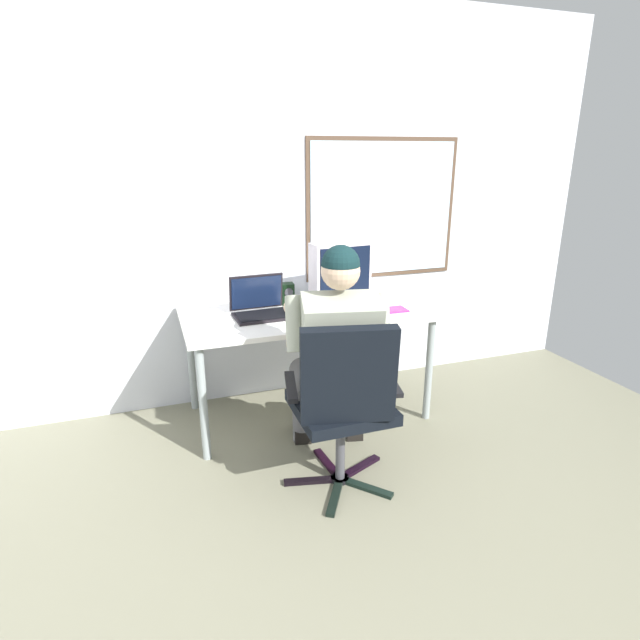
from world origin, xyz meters
The scene contains 9 objects.
wall_rear centered at (0.03, 2.39, 1.33)m, with size 4.78×0.08×2.66m.
desk centered at (0.00, 1.94, 0.66)m, with size 1.57×0.78×0.73m.
office_chair centered at (-0.09, 1.07, 0.55)m, with size 0.62×0.61×0.95m.
person_seated centered at (-0.05, 1.31, 0.67)m, with size 0.60×0.82×1.28m.
crt_monitor centered at (0.23, 1.95, 0.97)m, with size 0.40×0.22×0.42m.
laptop centered at (-0.31, 1.96, 0.79)m, with size 0.35×0.29×0.24m.
wine_glass centered at (-0.06, 1.72, 0.84)m, with size 0.08×0.08×0.16m.
desk_speaker centered at (-0.08, 2.12, 0.80)m, with size 0.09×0.09×0.14m.
cd_case centered at (0.53, 1.76, 0.74)m, with size 0.15×0.13×0.01m.
Camera 1 is at (-0.95, -1.02, 1.69)m, focal length 28.56 mm.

